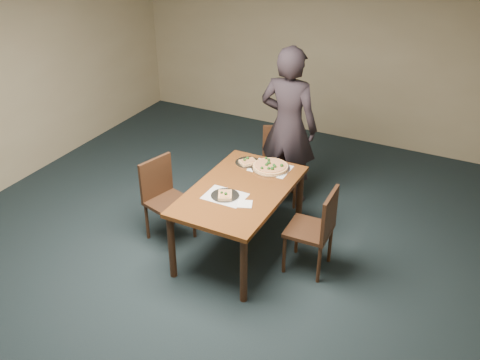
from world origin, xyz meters
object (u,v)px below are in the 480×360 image
at_px(dining_table, 240,196).
at_px(pizza_pan, 270,167).
at_px(slice_plate_near, 225,195).
at_px(chair_left, 164,195).
at_px(diner, 288,127).
at_px(slice_plate_far, 248,162).
at_px(chair_right, 317,226).
at_px(chair_far, 280,160).

distance_m(dining_table, pizza_pan, 0.55).
relative_size(pizza_pan, slice_plate_near, 1.49).
distance_m(chair_left, diner, 1.64).
xyz_separation_m(slice_plate_near, slice_plate_far, (-0.11, 0.73, -0.00)).
bearing_deg(slice_plate_far, chair_right, -25.85).
xyz_separation_m(pizza_pan, slice_plate_far, (-0.27, 0.00, -0.01)).
distance_m(chair_right, slice_plate_far, 1.13).
xyz_separation_m(chair_left, slice_plate_near, (0.78, -0.07, 0.25)).
bearing_deg(diner, chair_far, 15.23).
height_order(chair_far, diner, diner).
height_order(chair_left, diner, diner).
xyz_separation_m(diner, slice_plate_far, (-0.19, -0.67, -0.19)).
distance_m(chair_far, chair_right, 1.43).
distance_m(chair_far, diner, 0.45).
distance_m(diner, pizza_pan, 0.70).
relative_size(chair_far, diner, 0.48).
bearing_deg(slice_plate_far, chair_left, -135.38).
bearing_deg(dining_table, chair_right, 3.61).
distance_m(chair_left, slice_plate_near, 0.82).
bearing_deg(diner, slice_plate_near, 86.89).
height_order(diner, slice_plate_near, diner).
bearing_deg(chair_right, chair_left, -85.32).
height_order(chair_far, chair_right, same).
xyz_separation_m(chair_left, diner, (0.86, 1.33, 0.44)).
bearing_deg(chair_right, pizza_pan, -125.22).
height_order(chair_right, diner, diner).
relative_size(dining_table, chair_far, 1.65).
height_order(pizza_pan, slice_plate_far, pizza_pan).
relative_size(dining_table, diner, 0.79).
distance_m(chair_right, diner, 1.47).
bearing_deg(slice_plate_far, slice_plate_near, -81.33).
height_order(chair_left, pizza_pan, chair_left).
distance_m(pizza_pan, slice_plate_far, 0.27).
bearing_deg(chair_right, slice_plate_near, -75.77).
xyz_separation_m(chair_far, slice_plate_far, (-0.11, -0.65, 0.25)).
xyz_separation_m(chair_far, slice_plate_near, (0.00, -1.38, 0.25)).
relative_size(pizza_pan, slice_plate_far, 1.49).
xyz_separation_m(chair_left, chair_right, (1.66, 0.18, 0.00)).
relative_size(chair_left, slice_plate_near, 3.25).
relative_size(diner, pizza_pan, 4.56).
distance_m(chair_far, slice_plate_near, 1.40).
relative_size(chair_left, slice_plate_far, 3.25).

